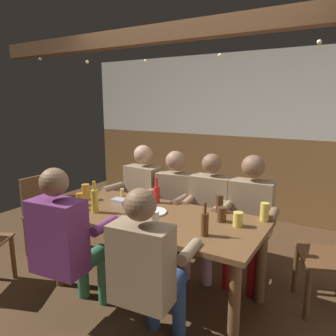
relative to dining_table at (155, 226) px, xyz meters
name	(u,v)px	position (x,y,z in m)	size (l,w,h in m)	color
ground_plane	(146,301)	(0.00, -0.15, -0.64)	(6.45, 6.45, 0.00)	#4C331E
back_wall_upper	(247,95)	(0.00, 2.46, 1.16)	(5.38, 0.12, 1.19)	beige
back_wall_wainscot	(243,176)	(0.00, 2.46, -0.04)	(5.38, 0.12, 1.20)	brown
ceiling_beam	(183,31)	(0.00, 0.49, 1.68)	(4.84, 0.14, 0.16)	brown
dining_table	(155,226)	(0.00, 0.00, 0.00)	(1.85, 0.85, 0.74)	brown
person_0	(140,193)	(-0.63, 0.66, 0.04)	(0.57, 0.56, 1.22)	#997F60
person_1	(172,202)	(-0.20, 0.64, 0.02)	(0.57, 0.56, 1.19)	#997F60
person_2	(208,208)	(0.21, 0.65, 0.02)	(0.56, 0.54, 1.19)	#997F60
person_3	(249,213)	(0.63, 0.66, 0.04)	(0.57, 0.52, 1.21)	#997F60
person_4	(66,239)	(-0.38, -0.65, 0.04)	(0.57, 0.56, 1.25)	#6B2D66
person_5	(148,267)	(0.36, -0.65, 0.02)	(0.55, 0.53, 1.20)	#997F60
chair_empty_far_end	(45,212)	(-1.51, 0.05, -0.16)	(0.45, 0.45, 0.88)	brown
table_candle	(122,192)	(-0.60, 0.31, 0.14)	(0.04, 0.04, 0.08)	#F9E08C
condiment_caddy	(119,201)	(-0.46, 0.08, 0.13)	(0.14, 0.10, 0.05)	#B2B7BC
plate_0	(151,212)	(-0.06, 0.04, 0.11)	(0.27, 0.27, 0.01)	white
bottle_0	(157,194)	(-0.17, 0.30, 0.19)	(0.06, 0.06, 0.25)	red
bottle_1	(205,224)	(0.55, -0.18, 0.19)	(0.06, 0.06, 0.25)	#593314
bottle_2	(95,200)	(-0.49, -0.21, 0.21)	(0.06, 0.06, 0.28)	gold
pint_glass_0	(265,212)	(0.84, 0.34, 0.18)	(0.07, 0.07, 0.15)	#E5C64C
pint_glass_1	(154,219)	(0.13, -0.21, 0.16)	(0.08, 0.08, 0.12)	white
pint_glass_2	(86,192)	(-0.84, 0.03, 0.18)	(0.08, 0.08, 0.15)	gold
pint_glass_3	(219,204)	(0.45, 0.35, 0.18)	(0.07, 0.07, 0.16)	#4C2D19
pint_glass_4	(222,214)	(0.55, 0.15, 0.16)	(0.07, 0.07, 0.12)	#4C2D19
pint_glass_5	(80,199)	(-0.76, -0.13, 0.16)	(0.06, 0.06, 0.12)	gold
pint_glass_6	(238,219)	(0.70, 0.12, 0.16)	(0.08, 0.08, 0.11)	#E5C64C
pint_glass_7	(72,202)	(-0.72, -0.26, 0.17)	(0.08, 0.08, 0.14)	#4C2D19
string_lights	(180,52)	(0.00, 0.44, 1.49)	(3.80, 0.04, 0.15)	#F9EAB2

